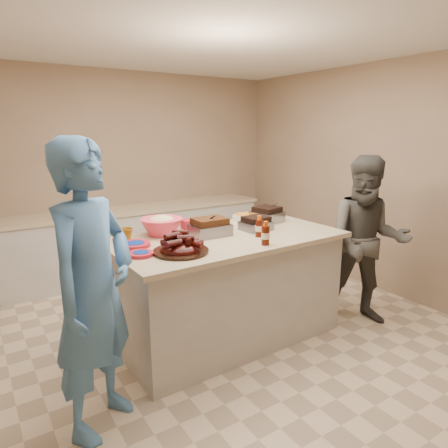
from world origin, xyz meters
TOP-DOWN VIEW (x-y plane):
  - room at (0.00, 0.00)m, footprint 4.50×5.00m
  - back_counter at (0.00, 2.20)m, footprint 3.60×0.64m
  - island at (0.02, 0.02)m, footprint 2.11×1.15m
  - rib_platter at (-0.56, -0.21)m, footprint 0.49×0.49m
  - pulled_pork_tray at (-0.10, 0.12)m, footprint 0.34×0.26m
  - brisket_tray at (0.38, 0.06)m, footprint 0.28×0.24m
  - roasting_pan at (0.68, 0.27)m, footprint 0.32×0.32m
  - coleslaw_bowl at (-0.46, 0.38)m, footprint 0.39×0.39m
  - sausage_plate at (0.08, 0.36)m, footprint 0.36×0.36m
  - mac_cheese_dish at (0.57, 0.39)m, footprint 0.33×0.25m
  - bbq_bottle_a at (0.13, -0.40)m, footprint 0.07×0.07m
  - bbq_bottle_b at (0.25, -0.16)m, footprint 0.07×0.07m
  - mustard_bottle at (-0.19, 0.15)m, footprint 0.05×0.05m
  - sauce_bowl at (-0.07, 0.30)m, footprint 0.13×0.04m
  - plate_stack_large at (-0.80, 0.15)m, footprint 0.26×0.26m
  - plate_stack_small at (-0.85, -0.11)m, footprint 0.20×0.20m
  - plastic_cup at (-0.78, 0.39)m, footprint 0.11×0.10m
  - basket_stack at (-0.12, 0.44)m, footprint 0.19×0.15m
  - guest_blue at (-1.32, -0.50)m, footprint 1.72×1.91m
  - guest_gray at (1.36, -0.46)m, footprint 1.78×1.77m

SIDE VIEW (x-z plane):
  - room at x=0.00m, z-range -1.35..1.35m
  - island at x=0.02m, z-range -0.50..0.50m
  - guest_blue at x=-1.32m, z-range -0.23..0.23m
  - guest_gray at x=1.36m, z-range -0.32..0.32m
  - back_counter at x=0.00m, z-range 0.00..0.90m
  - rib_platter at x=-0.56m, z-range 0.90..1.08m
  - brisket_tray at x=0.38m, z-range 0.95..1.03m
  - bbq_bottle_a at x=0.13m, z-range 0.89..1.09m
  - plate_stack_small at x=-0.85m, z-range 0.98..1.00m
  - plastic_cup at x=-0.78m, z-range 0.94..1.04m
  - basket_stack at x=-0.12m, z-range 0.95..1.03m
  - pulled_pork_tray at x=-0.10m, z-range 0.94..1.04m
  - roasting_pan at x=0.68m, z-range 0.94..1.04m
  - coleslaw_bowl at x=-0.46m, z-range 0.86..1.12m
  - mustard_bottle at x=-0.19m, z-range 0.92..1.06m
  - plate_stack_large at x=-0.80m, z-range 0.98..1.01m
  - sausage_plate at x=0.08m, z-range 0.96..1.02m
  - mac_cheese_dish at x=0.57m, z-range 0.95..1.03m
  - bbq_bottle_b at x=0.25m, z-range 0.89..1.09m
  - sauce_bowl at x=-0.07m, z-range 0.92..1.06m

